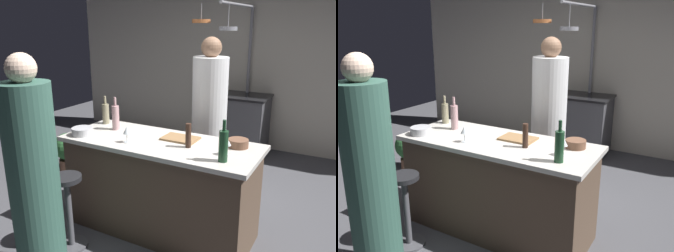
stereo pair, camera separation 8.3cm
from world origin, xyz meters
TOP-DOWN VIEW (x-y plane):
  - ground_plane at (0.00, 0.00)m, footprint 9.00×9.00m
  - back_wall at (0.00, 2.85)m, footprint 6.40×0.16m
  - kitchen_island at (0.00, 0.00)m, footprint 1.80×0.72m
  - stove_range at (0.00, 2.45)m, footprint 0.80×0.64m
  - chef at (0.12, 0.86)m, footprint 0.38×0.38m
  - bar_stool_left at (-0.56, -0.62)m, footprint 0.28×0.28m
  - guest_left at (-0.49, -0.99)m, footprint 0.37×0.37m
  - overhead_pot_rack at (-0.06, 2.09)m, footprint 0.57×1.34m
  - potted_plant at (-1.80, 0.62)m, footprint 0.36×0.36m
  - cutting_board at (0.14, 0.12)m, footprint 0.32×0.22m
  - pepper_mill at (0.30, -0.03)m, footprint 0.05×0.05m
  - wine_bottle_green at (0.66, -0.19)m, footprint 0.07×0.07m
  - wine_bottle_rose at (-0.56, 0.09)m, footprint 0.07×0.07m
  - wine_bottle_white at (-0.78, 0.22)m, footprint 0.07×0.07m
  - wine_glass_near_right_guest at (-0.23, -0.18)m, footprint 0.07×0.07m
  - wine_glass_by_chef at (0.64, -0.04)m, footprint 0.07×0.07m
  - mixing_bowl_wooden at (0.67, 0.18)m, footprint 0.17×0.17m
  - mixing_bowl_steel at (-0.73, -0.20)m, footprint 0.20×0.20m

SIDE VIEW (x-z plane):
  - ground_plane at x=0.00m, z-range 0.00..0.00m
  - potted_plant at x=-1.80m, z-range 0.04..0.56m
  - bar_stool_left at x=-0.56m, z-range 0.04..0.72m
  - stove_range at x=0.00m, z-range 0.00..0.89m
  - kitchen_island at x=0.00m, z-range 0.00..0.90m
  - guest_left at x=-0.49m, z-range -0.06..1.67m
  - chef at x=0.12m, z-range -0.06..1.72m
  - cutting_board at x=0.14m, z-range 0.90..0.92m
  - mixing_bowl_wooden at x=0.67m, z-range 0.90..0.97m
  - mixing_bowl_steel at x=-0.73m, z-range 0.90..0.97m
  - pepper_mill at x=0.30m, z-range 0.90..1.11m
  - wine_glass_near_right_guest at x=-0.23m, z-range 0.93..1.08m
  - wine_glass_by_chef at x=0.64m, z-range 0.93..1.08m
  - wine_bottle_white at x=-0.78m, z-range 0.86..1.16m
  - wine_bottle_rose at x=-0.56m, z-range 0.86..1.19m
  - wine_bottle_green at x=0.66m, z-range 0.86..1.19m
  - back_wall at x=0.00m, z-range 0.00..2.60m
  - overhead_pot_rack at x=-0.06m, z-range 0.53..2.70m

